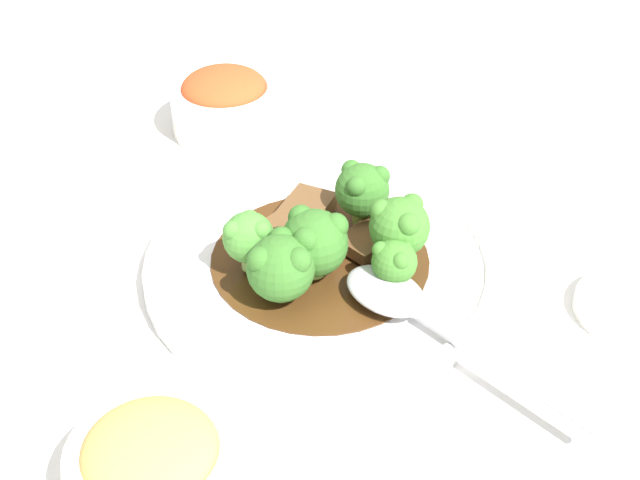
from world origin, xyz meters
TOP-DOWN VIEW (x-y plane):
  - ground_plane at (0.00, 0.00)m, footprint 4.00×4.00m
  - main_plate at (0.00, 0.00)m, footprint 0.28×0.28m
  - beef_strip_0 at (0.04, 0.01)m, footprint 0.06×0.05m
  - beef_strip_1 at (-0.02, 0.01)m, footprint 0.07×0.07m
  - beef_strip_2 at (-0.01, 0.04)m, footprint 0.06×0.07m
  - broccoli_floret_0 at (-0.01, -0.02)m, footprint 0.05×0.05m
  - broccoli_floret_1 at (0.05, -0.04)m, footprint 0.03×0.03m
  - broccoli_floret_2 at (-0.04, -0.04)m, footprint 0.05×0.05m
  - broccoli_floret_3 at (0.04, 0.04)m, footprint 0.04×0.04m
  - broccoli_floret_4 at (0.06, -0.02)m, footprint 0.05×0.05m
  - broccoli_floret_5 at (-0.06, -0.01)m, footprint 0.04×0.04m
  - serving_spoon at (0.05, -0.07)m, footprint 0.15×0.19m
  - side_bowl_kimchi at (-0.06, 0.23)m, footprint 0.10×0.10m
  - side_bowl_appetizer at (-0.13, -0.19)m, footprint 0.10×0.10m
  - sauce_dish at (0.22, -0.08)m, footprint 0.08×0.08m

SIDE VIEW (x-z plane):
  - ground_plane at x=0.00m, z-range 0.00..0.00m
  - sauce_dish at x=0.22m, z-range 0.00..0.01m
  - main_plate at x=0.00m, z-range 0.00..0.02m
  - beef_strip_0 at x=0.04m, z-range 0.02..0.03m
  - serving_spoon at x=0.05m, z-range 0.02..0.03m
  - beef_strip_1 at x=-0.02m, z-range 0.02..0.03m
  - beef_strip_2 at x=-0.01m, z-range 0.02..0.03m
  - side_bowl_appetizer at x=-0.13m, z-range 0.00..0.06m
  - side_bowl_kimchi at x=-0.06m, z-range 0.00..0.06m
  - broccoli_floret_1 at x=0.05m, z-range 0.02..0.06m
  - broccoli_floret_2 at x=-0.04m, z-range 0.02..0.07m
  - broccoli_floret_5 at x=-0.06m, z-range 0.02..0.07m
  - broccoli_floret_0 at x=-0.01m, z-range 0.02..0.08m
  - broccoli_floret_3 at x=0.04m, z-range 0.02..0.08m
  - broccoli_floret_4 at x=0.06m, z-range 0.02..0.08m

